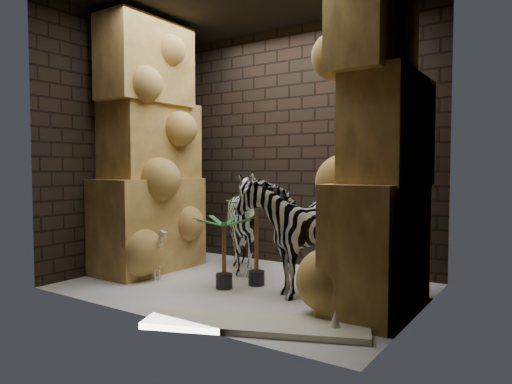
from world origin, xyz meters
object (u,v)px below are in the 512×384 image
Objects in this scene: palm_back at (224,252)px; giraffe_toy at (153,252)px; zebra_left at (243,228)px; palm_front at (256,242)px; zebra_right at (298,222)px; surfboard at (255,324)px.

giraffe_toy is at bearing -170.91° from palm_back.
zebra_left is 1.95× the size of giraffe_toy.
palm_front reaches higher than giraffe_toy.
surfboard is (0.29, -1.22, -0.65)m from zebra_right.
giraffe_toy is at bearing -128.60° from zebra_left.
surfboard is (1.12, -1.42, -0.51)m from zebra_left.
zebra_right is at bearing -11.40° from zebra_left.
giraffe_toy is (-1.50, -0.58, -0.38)m from zebra_right.
giraffe_toy reaches higher than surfboard.
palm_front reaches higher than palm_back.
palm_front is at bearing 33.29° from giraffe_toy.
surfboard is at bearing -73.88° from zebra_right.
zebra_left reaches higher than giraffe_toy.
zebra_right reaches higher than giraffe_toy.
zebra_left is 1.88m from surfboard.
zebra_right is at bearing 32.57° from giraffe_toy.
palm_front is at bearing 100.80° from surfboard.
palm_front reaches higher than surfboard.
zebra_right is 1.82× the size of palm_back.
zebra_left reaches higher than palm_front.
palm_back is at bearing -142.23° from zebra_right.
giraffe_toy is 1.18m from palm_front.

